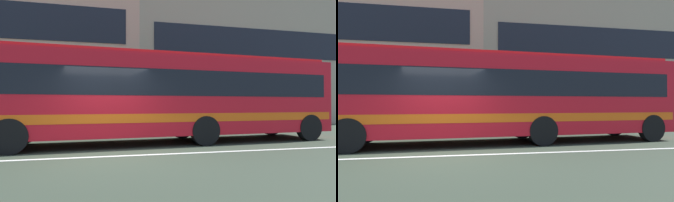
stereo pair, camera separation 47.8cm
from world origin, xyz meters
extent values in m
plane|color=#333C2E|center=(0.00, 0.00, 0.00)|extent=(160.00, 160.00, 0.00)
cube|color=silver|center=(0.00, 0.00, 0.00)|extent=(60.00, 0.16, 0.01)
cube|color=#26581B|center=(0.17, 6.23, 0.36)|extent=(13.66, 1.10, 0.71)
cube|color=tan|center=(13.48, 14.72, 4.80)|extent=(22.52, 9.91, 9.60)
cube|color=black|center=(13.48, 9.74, 5.57)|extent=(20.72, 0.04, 1.92)
cube|color=red|center=(2.38, 2.44, 1.70)|extent=(12.43, 3.31, 2.69)
cube|color=black|center=(2.38, 2.44, 2.10)|extent=(11.70, 3.28, 0.86)
cube|color=#E85A10|center=(2.38, 2.44, 0.96)|extent=(12.19, 3.32, 0.28)
cube|color=red|center=(2.38, 2.44, 3.10)|extent=(11.91, 2.88, 0.12)
cylinder|color=black|center=(-2.68, 0.95, 0.50)|extent=(1.02, 0.35, 1.00)
cylinder|color=black|center=(-2.83, 3.23, 0.50)|extent=(1.02, 0.35, 1.00)
cylinder|color=black|center=(3.23, 1.36, 0.50)|extent=(1.02, 0.35, 1.00)
cylinder|color=black|center=(3.07, 3.63, 0.50)|extent=(1.02, 0.35, 1.00)
cylinder|color=black|center=(7.59, 1.66, 0.50)|extent=(1.02, 0.35, 1.00)
cylinder|color=black|center=(7.43, 3.93, 0.50)|extent=(1.02, 0.35, 1.00)
camera|label=1|loc=(-0.36, -7.92, 1.38)|focal=31.22mm
camera|label=2|loc=(0.10, -8.03, 1.38)|focal=31.22mm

